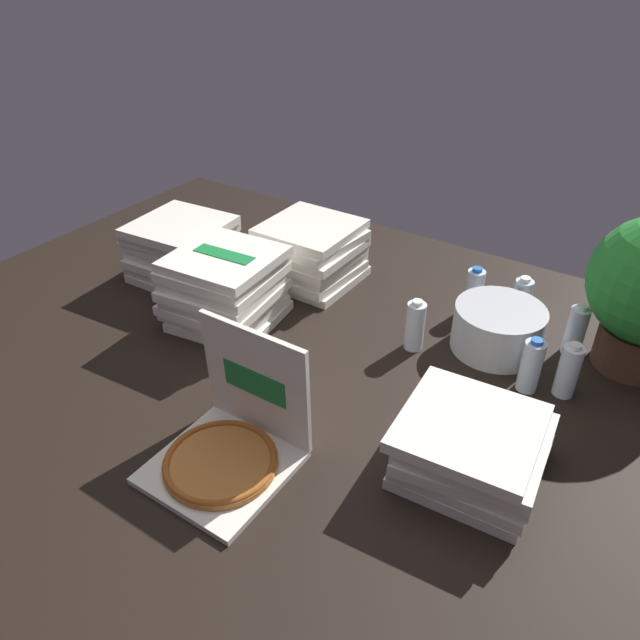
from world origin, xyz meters
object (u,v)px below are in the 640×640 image
water_bottle_4 (415,326)px  pizza_stack_right_far (183,249)px  pizza_stack_center_far (311,253)px  water_bottle_3 (521,302)px  open_pizza_box (230,443)px  ice_bucket (498,329)px  water_bottle_5 (531,366)px  pizza_stack_right_near (225,289)px  water_bottle_0 (474,291)px  water_bottle_1 (568,371)px  pizza_stack_left_far (472,447)px  water_bottle_2 (576,331)px

water_bottle_4 → pizza_stack_right_far: bearing=-176.7°
pizza_stack_center_far → water_bottle_3: bearing=10.5°
open_pizza_box → ice_bucket: size_ratio=1.20×
water_bottle_5 → water_bottle_3: bearing=112.4°
pizza_stack_right_near → pizza_stack_right_far: (-0.40, 0.18, -0.02)m
water_bottle_0 → water_bottle_5: size_ratio=1.00×
open_pizza_box → water_bottle_1: bearing=49.2°
water_bottle_4 → water_bottle_5: same height
water_bottle_0 → water_bottle_4: bearing=-104.1°
pizza_stack_left_far → water_bottle_1: 0.52m
open_pizza_box → water_bottle_2: size_ratio=1.94×
water_bottle_0 → ice_bucket: bearing=-48.2°
water_bottle_3 → water_bottle_5: same height
ice_bucket → water_bottle_4: size_ratio=1.61×
water_bottle_1 → water_bottle_2: size_ratio=1.00×
open_pizza_box → water_bottle_4: size_ratio=1.94×
water_bottle_4 → open_pizza_box: bearing=-103.5°
pizza_stack_right_far → water_bottle_4: (1.10, 0.06, -0.03)m
open_pizza_box → water_bottle_5: bearing=52.4°
pizza_stack_left_far → water_bottle_3: water_bottle_3 is taller
pizza_stack_left_far → ice_bucket: 0.64m
water_bottle_2 → water_bottle_3: (-0.23, 0.09, 0.00)m
pizza_stack_left_far → water_bottle_2: size_ratio=2.09×
open_pizza_box → water_bottle_3: size_ratio=1.94×
water_bottle_0 → water_bottle_2: same height
water_bottle_3 → ice_bucket: bearing=-93.9°
pizza_stack_left_far → ice_bucket: size_ratio=1.29×
ice_bucket → water_bottle_0: (-0.17, 0.19, 0.01)m
open_pizza_box → water_bottle_2: open_pizza_box is taller
water_bottle_0 → pizza_stack_left_far: bearing=-68.9°
water_bottle_1 → water_bottle_3: same height
open_pizza_box → pizza_stack_center_far: open_pizza_box is taller
pizza_stack_center_far → water_bottle_2: size_ratio=2.00×
water_bottle_0 → water_bottle_1: 0.54m
pizza_stack_right_near → water_bottle_1: size_ratio=2.17×
water_bottle_0 → pizza_stack_center_far: bearing=-169.0°
open_pizza_box → water_bottle_1: (0.73, 0.84, 0.03)m
open_pizza_box → water_bottle_2: 1.30m
ice_bucket → pizza_stack_right_near: bearing=-156.7°
open_pizza_box → pizza_stack_center_far: 1.10m
pizza_stack_center_far → pizza_stack_right_far: 0.56m
water_bottle_3 → water_bottle_0: bearing=-171.3°
pizza_stack_left_far → water_bottle_3: bearing=99.0°
pizza_stack_right_near → pizza_stack_left_far: (1.09, -0.21, -0.06)m
pizza_stack_right_far → pizza_stack_left_far: size_ratio=0.98×
water_bottle_5 → water_bottle_4: bearing=179.6°
open_pizza_box → pizza_stack_right_near: (-0.50, 0.56, 0.08)m
pizza_stack_left_far → water_bottle_4: (-0.40, 0.46, 0.00)m
pizza_stack_left_far → water_bottle_1: water_bottle_1 is taller
pizza_stack_left_far → water_bottle_5: (0.03, 0.46, 0.00)m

